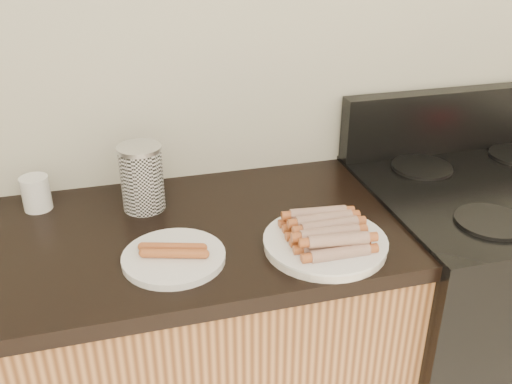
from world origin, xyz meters
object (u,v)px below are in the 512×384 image
object	(u,v)px
side_plate	(174,257)
main_plate	(325,244)
stove	(478,314)
mug	(36,193)
canister	(142,178)

from	to	relation	value
side_plate	main_plate	bearing A→B (deg)	-6.33
stove	side_plate	size ratio (longest dim) A/B	3.88
mug	side_plate	bearing A→B (deg)	-47.35
stove	canister	xyz separation A→B (m)	(-1.00, 0.16, 0.53)
side_plate	canister	size ratio (longest dim) A/B	1.33
stove	mug	distance (m)	1.38
side_plate	canister	xyz separation A→B (m)	(-0.04, 0.27, 0.08)
main_plate	mug	distance (m)	0.77
main_plate	canister	xyz separation A→B (m)	(-0.39, 0.31, 0.08)
main_plate	side_plate	distance (m)	0.35
side_plate	mug	world-z (taller)	mug
side_plate	stove	bearing A→B (deg)	6.73
mug	canister	bearing A→B (deg)	-14.06
stove	side_plate	world-z (taller)	side_plate
main_plate	stove	bearing A→B (deg)	14.06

